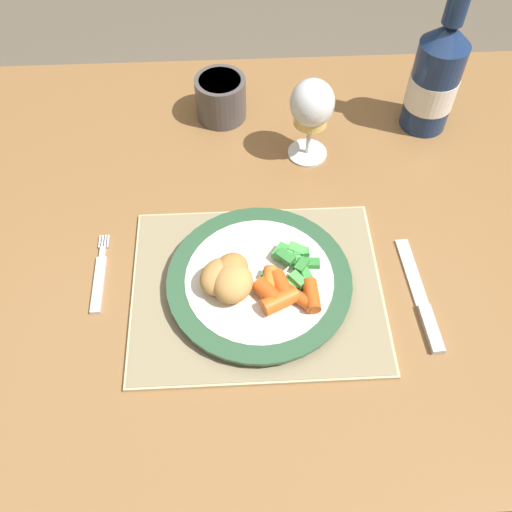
% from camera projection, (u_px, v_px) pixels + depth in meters
% --- Properties ---
extents(ground_plane, '(6.00, 6.00, 0.00)m').
position_uv_depth(ground_plane, '(249.00, 408.00, 1.45)').
color(ground_plane, brown).
extents(dining_table, '(1.15, 0.82, 0.74)m').
position_uv_depth(dining_table, '(245.00, 266.00, 0.93)').
color(dining_table, olive).
rests_on(dining_table, ground).
extents(placemat, '(0.34, 0.28, 0.01)m').
position_uv_depth(placemat, '(257.00, 289.00, 0.78)').
color(placemat, '#CCB789').
rests_on(placemat, dining_table).
extents(dinner_plate, '(0.25, 0.25, 0.02)m').
position_uv_depth(dinner_plate, '(259.00, 282.00, 0.77)').
color(dinner_plate, silver).
rests_on(dinner_plate, placemat).
extents(breaded_croquettes, '(0.09, 0.09, 0.04)m').
position_uv_depth(breaded_croquettes, '(228.00, 277.00, 0.74)').
color(breaded_croquettes, tan).
rests_on(breaded_croquettes, dinner_plate).
extents(green_beans_pile, '(0.08, 0.08, 0.02)m').
position_uv_depth(green_beans_pile, '(294.00, 264.00, 0.77)').
color(green_beans_pile, '#4CA84C').
rests_on(green_beans_pile, dinner_plate).
extents(glazed_carrots, '(0.09, 0.07, 0.02)m').
position_uv_depth(glazed_carrots, '(284.00, 293.00, 0.74)').
color(glazed_carrots, '#CC5119').
rests_on(glazed_carrots, dinner_plate).
extents(fork, '(0.02, 0.13, 0.01)m').
position_uv_depth(fork, '(99.00, 278.00, 0.79)').
color(fork, silver).
rests_on(fork, dining_table).
extents(table_knife, '(0.03, 0.18, 0.01)m').
position_uv_depth(table_knife, '(422.00, 303.00, 0.77)').
color(table_knife, silver).
rests_on(table_knife, dining_table).
extents(wine_glass, '(0.07, 0.07, 0.14)m').
position_uv_depth(wine_glass, '(312.00, 107.00, 0.86)').
color(wine_glass, silver).
rests_on(wine_glass, dining_table).
extents(bottle, '(0.08, 0.08, 0.27)m').
position_uv_depth(bottle, '(436.00, 76.00, 0.90)').
color(bottle, navy).
rests_on(bottle, dining_table).
extents(drinking_cup, '(0.09, 0.09, 0.07)m').
position_uv_depth(drinking_cup, '(221.00, 97.00, 0.96)').
color(drinking_cup, '#4C4747').
rests_on(drinking_cup, dining_table).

